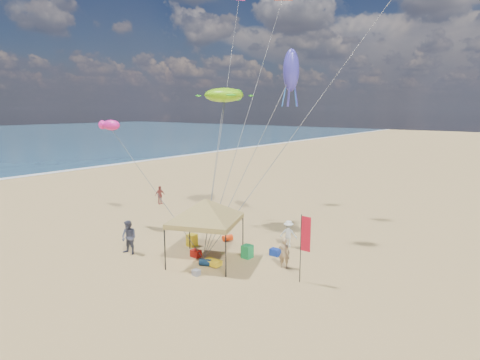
{
  "coord_description": "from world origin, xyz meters",
  "views": [
    {
      "loc": [
        13.13,
        -13.87,
        7.89
      ],
      "look_at": [
        0.0,
        3.0,
        4.0
      ],
      "focal_mm": 29.51,
      "sensor_mm": 36.0,
      "label": 1
    }
  ],
  "objects": [
    {
      "name": "feather_flag",
      "position": [
        5.01,
        1.27,
        2.15
      ],
      "size": [
        0.49,
        0.04,
        3.23
      ],
      "color": "black",
      "rests_on": "ground"
    },
    {
      "name": "person_far_a",
      "position": [
        -11.88,
        7.36,
        0.77
      ],
      "size": [
        0.5,
        0.95,
        1.54
      ],
      "primitive_type": "imported",
      "rotation": [
        0.0,
        0.0,
        1.43
      ],
      "color": "#A1443E",
      "rests_on": "ground"
    },
    {
      "name": "person_near_c",
      "position": [
        1.97,
        5.02,
        0.78
      ],
      "size": [
        1.14,
        0.88,
        1.56
      ],
      "primitive_type": "imported",
      "rotation": [
        0.0,
        0.0,
        3.48
      ],
      "color": "silver",
      "rests_on": "ground"
    },
    {
      "name": "ground",
      "position": [
        0.0,
        0.0,
        0.0
      ],
      "size": [
        280.0,
        280.0,
        0.0
      ],
      "primitive_type": "plane",
      "color": "tan",
      "rests_on": "ground"
    },
    {
      "name": "cooler_blue",
      "position": [
        2.13,
        3.38,
        0.19
      ],
      "size": [
        0.54,
        0.38,
        0.38
      ],
      "primitive_type": "cube",
      "color": "#122F9A",
      "rests_on": "ground"
    },
    {
      "name": "chair_green",
      "position": [
        1.12,
        2.19,
        0.35
      ],
      "size": [
        0.5,
        0.5,
        0.7
      ],
      "primitive_type": "cube",
      "color": "#1B9747",
      "rests_on": "ground"
    },
    {
      "name": "turtle_kite",
      "position": [
        -4.16,
        6.58,
        8.76
      ],
      "size": [
        3.47,
        3.17,
        0.94
      ],
      "primitive_type": "ellipsoid",
      "rotation": [
        0.0,
        0.0,
        -0.4
      ],
      "color": "#77D00F",
      "rests_on": "ground"
    },
    {
      "name": "chair_yellow",
      "position": [
        -2.53,
        1.69,
        0.35
      ],
      "size": [
        0.5,
        0.5,
        0.7
      ],
      "primitive_type": "cube",
      "color": "yellow",
      "rests_on": "ground"
    },
    {
      "name": "crate_grey",
      "position": [
        0.55,
        -1.13,
        0.14
      ],
      "size": [
        0.34,
        0.3,
        0.28
      ],
      "primitive_type": "cube",
      "color": "gray",
      "rests_on": "ground"
    },
    {
      "name": "fish_kite",
      "position": [
        -9.48,
        1.45,
        6.82
      ],
      "size": [
        1.65,
        0.97,
        0.69
      ],
      "primitive_type": "ellipsoid",
      "rotation": [
        0.0,
        0.0,
        -0.13
      ],
      "color": "#F31E97",
      "rests_on": "ground"
    },
    {
      "name": "person_near_b",
      "position": [
        -4.34,
        -1.32,
        0.94
      ],
      "size": [
        1.04,
        0.88,
        1.88
      ],
      "primitive_type": "imported",
      "rotation": [
        0.0,
        0.0,
        0.2
      ],
      "color": "#3E4155",
      "rests_on": "ground"
    },
    {
      "name": "beach_cart",
      "position": [
        0.42,
        0.19,
        0.2
      ],
      "size": [
        0.9,
        0.5,
        0.24
      ],
      "primitive_type": "cube",
      "color": "yellow",
      "rests_on": "ground"
    },
    {
      "name": "squid_kite",
      "position": [
        0.97,
        6.58,
        10.06
      ],
      "size": [
        1.13,
        1.13,
        2.43
      ],
      "primitive_type": "ellipsoid",
      "rotation": [
        0.0,
        0.0,
        0.25
      ],
      "color": "#3D38B5",
      "rests_on": "ground"
    },
    {
      "name": "canopy_tent",
      "position": [
        -0.26,
        0.45,
        3.25
      ],
      "size": [
        5.85,
        5.85,
        3.91
      ],
      "color": "black",
      "rests_on": "ground"
    },
    {
      "name": "bag_orange",
      "position": [
        -1.47,
        3.66,
        0.18
      ],
      "size": [
        0.54,
        0.69,
        0.36
      ],
      "primitive_type": "cylinder",
      "rotation": [
        0.0,
        1.57,
        1.22
      ],
      "color": "#F23D0D",
      "rests_on": "ground"
    },
    {
      "name": "cooler_red",
      "position": [
        -1.14,
        0.59,
        0.19
      ],
      "size": [
        0.54,
        0.38,
        0.38
      ],
      "primitive_type": "cube",
      "color": "red",
      "rests_on": "ground"
    },
    {
      "name": "person_near_a",
      "position": [
        3.38,
        2.27,
        0.77
      ],
      "size": [
        0.65,
        0.53,
        1.55
      ],
      "primitive_type": "imported",
      "rotation": [
        0.0,
        0.0,
        3.47
      ],
      "color": "tan",
      "rests_on": "ground"
    },
    {
      "name": "bag_navy",
      "position": [
        0.11,
        -0.0,
        0.18
      ],
      "size": [
        0.69,
        0.54,
        0.36
      ],
      "primitive_type": "cylinder",
      "rotation": [
        0.0,
        1.57,
        0.35
      ],
      "color": "#0E253E",
      "rests_on": "ground"
    }
  ]
}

